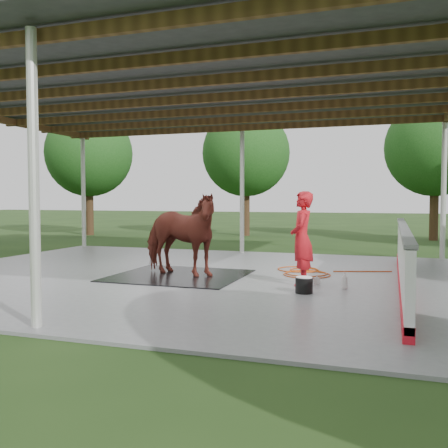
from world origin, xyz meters
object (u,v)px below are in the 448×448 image
(horse, at_px, (179,234))
(wash_bucket, at_px, (304,285))
(dasher_board, at_px, (403,258))
(handler, at_px, (302,238))

(horse, bearing_deg, wash_bucket, -96.40)
(dasher_board, xyz_separation_m, handler, (-1.85, -0.47, 0.36))
(dasher_board, bearing_deg, handler, -165.78)
(horse, distance_m, handler, 2.72)
(handler, bearing_deg, wash_bucket, 5.66)
(dasher_board, relative_size, wash_bucket, 25.67)
(dasher_board, bearing_deg, horse, -177.50)
(wash_bucket, bearing_deg, horse, 159.73)
(handler, xyz_separation_m, wash_bucket, (0.18, -0.80, -0.76))
(handler, distance_m, wash_bucket, 1.12)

